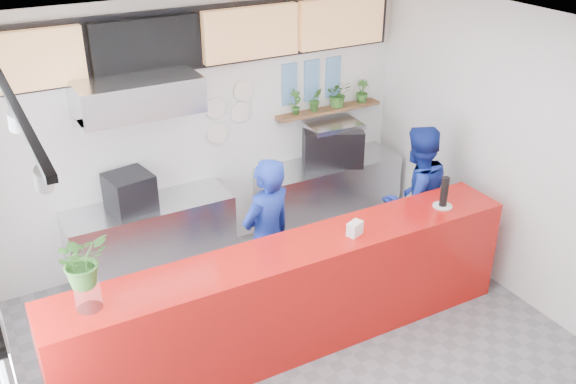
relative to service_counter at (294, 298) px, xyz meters
name	(u,v)px	position (x,y,z in m)	size (l,w,h in m)	color
floor	(315,369)	(0.00, -0.40, -0.55)	(5.00, 5.00, 0.00)	slate
ceiling	(323,46)	(0.00, -0.40, 2.45)	(5.00, 5.00, 0.00)	silver
wall_back	(203,130)	(0.00, 2.10, 0.95)	(5.00, 5.00, 0.00)	white
wall_right	(535,167)	(2.50, -0.40, 0.95)	(5.00, 5.00, 0.00)	white
service_counter	(294,298)	(0.00, 0.00, 0.00)	(4.50, 0.60, 1.10)	#B5110C
cream_band	(197,32)	(0.00, 2.09, 2.05)	(5.00, 0.02, 0.80)	beige
prep_bench	(152,241)	(-0.80, 1.80, -0.10)	(1.80, 0.60, 0.90)	#B2B5BA
panini_oven	(130,192)	(-0.97, 1.80, 0.55)	(0.44, 0.44, 0.40)	black
extraction_hood	(137,94)	(-0.80, 1.75, 1.60)	(1.20, 0.70, 0.35)	#B2B5BA
hood_lip	(139,114)	(-0.80, 1.75, 1.40)	(1.20, 0.70, 0.08)	#B2B5BA
right_bench	(328,195)	(1.50, 1.80, -0.10)	(1.80, 0.60, 0.90)	#B2B5BA
espresso_machine	(332,145)	(1.54, 1.80, 0.58)	(0.71, 0.50, 0.45)	black
espresso_tray	(333,125)	(1.54, 1.80, 0.83)	(0.65, 0.45, 0.06)	#ACAFB3
herb_shelf	(329,110)	(1.60, 2.00, 0.95)	(1.40, 0.18, 0.04)	brown
menu_board_far_left	(23,61)	(-1.75, 1.98, 2.00)	(1.10, 0.10, 0.55)	tan
menu_board_mid_left	(146,46)	(-0.59, 1.98, 2.00)	(1.10, 0.10, 0.55)	black
menu_board_mid_right	(251,33)	(0.57, 1.98, 2.00)	(1.10, 0.10, 0.55)	tan
menu_board_far_right	(342,22)	(1.73, 1.98, 2.00)	(1.10, 0.10, 0.55)	tan
soffit	(198,38)	(0.00, 2.06, 2.00)	(4.80, 0.04, 0.65)	black
wall_clock_face	(3,329)	(-2.43, -1.30, 1.50)	(0.26, 0.26, 0.02)	white
track_rail	(12,101)	(-2.10, -0.40, 2.39)	(0.05, 2.40, 0.04)	black
dec_plate_a	(215,108)	(0.15, 2.07, 1.20)	(0.24, 0.24, 0.03)	silver
dec_plate_b	(240,112)	(0.45, 2.07, 1.10)	(0.24, 0.24, 0.03)	silver
dec_plate_c	(217,133)	(0.15, 2.07, 0.90)	(0.24, 0.24, 0.03)	silver
dec_plate_d	(243,90)	(0.50, 2.07, 1.35)	(0.24, 0.24, 0.03)	silver
photo_frame_a	(290,74)	(1.10, 2.08, 1.45)	(0.20, 0.02, 0.25)	#598CBF
photo_frame_b	(312,70)	(1.40, 2.08, 1.45)	(0.20, 0.02, 0.25)	#598CBF
photo_frame_c	(333,67)	(1.70, 2.08, 1.45)	(0.20, 0.02, 0.25)	#598CBF
photo_frame_d	(290,95)	(1.10, 2.08, 1.20)	(0.20, 0.02, 0.25)	#598CBF
photo_frame_e	(312,91)	(1.40, 2.08, 1.20)	(0.20, 0.02, 0.25)	#598CBF
photo_frame_f	(333,87)	(1.70, 2.08, 1.20)	(0.20, 0.02, 0.25)	#598CBF
staff_center	(267,238)	(0.05, 0.63, 0.30)	(0.62, 0.41, 1.71)	navy
staff_right	(415,199)	(1.87, 0.59, 0.30)	(0.83, 0.65, 1.70)	navy
herb_a	(296,102)	(1.14, 2.00, 1.13)	(0.16, 0.11, 0.31)	#316222
herb_b	(316,100)	(1.41, 2.00, 1.11)	(0.16, 0.13, 0.29)	#316222
herb_c	(338,94)	(1.73, 2.00, 1.14)	(0.30, 0.26, 0.33)	#316222
herb_d	(362,91)	(2.08, 2.00, 1.11)	(0.16, 0.14, 0.28)	#316222
glass_vase	(88,295)	(-1.82, -0.01, 0.67)	(0.20, 0.20, 0.24)	silver
basil_vase	(82,260)	(-1.82, -0.01, 0.99)	(0.39, 0.34, 0.43)	#316222
napkin_holder	(355,229)	(0.60, -0.07, 0.62)	(0.15, 0.09, 0.13)	silver
white_plate	(443,206)	(1.68, -0.04, 0.56)	(0.19, 0.19, 0.01)	silver
pepper_mill	(444,192)	(1.68, -0.04, 0.72)	(0.08, 0.08, 0.31)	black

